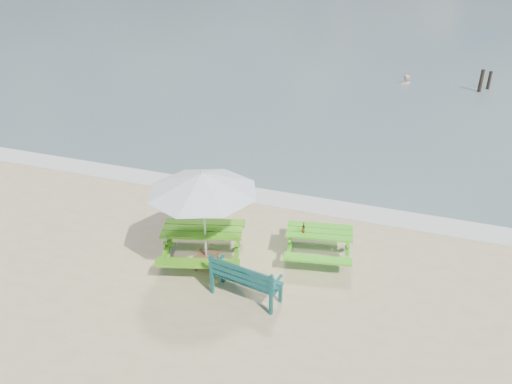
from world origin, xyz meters
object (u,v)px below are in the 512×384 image
(picnic_table_right, at_px, (319,244))
(side_table, at_px, (207,261))
(picnic_table_left, at_px, (204,245))
(patio_umbrella, at_px, (202,182))
(beer_bottle, at_px, (303,229))
(park_bench, at_px, (246,286))
(swimmer, at_px, (404,91))

(picnic_table_right, xyz_separation_m, side_table, (-2.21, -1.18, -0.17))
(picnic_table_left, xyz_separation_m, side_table, (0.17, -0.24, -0.24))
(picnic_table_right, height_order, patio_umbrella, patio_umbrella)
(picnic_table_left, distance_m, picnic_table_right, 2.56)
(side_table, relative_size, beer_bottle, 2.06)
(picnic_table_left, height_order, beer_bottle, beer_bottle)
(picnic_table_right, xyz_separation_m, park_bench, (-1.05, -1.85, -0.06))
(picnic_table_right, bearing_deg, park_bench, -119.55)
(beer_bottle, bearing_deg, park_bench, -113.43)
(patio_umbrella, bearing_deg, picnic_table_left, 125.55)
(picnic_table_right, height_order, side_table, picnic_table_right)
(picnic_table_left, relative_size, beer_bottle, 9.52)
(picnic_table_left, distance_m, patio_umbrella, 1.70)
(picnic_table_left, distance_m, beer_bottle, 2.22)
(patio_umbrella, distance_m, swimmer, 17.24)
(patio_umbrella, bearing_deg, park_bench, -29.83)
(picnic_table_left, distance_m, swimmer, 16.87)
(picnic_table_left, bearing_deg, swimmer, 79.29)
(beer_bottle, bearing_deg, picnic_table_right, 28.97)
(side_table, distance_m, beer_bottle, 2.22)
(park_bench, distance_m, swimmer, 17.57)
(picnic_table_right, distance_m, park_bench, 2.13)
(picnic_table_right, bearing_deg, patio_umbrella, -151.78)
(picnic_table_left, relative_size, park_bench, 1.56)
(picnic_table_left, height_order, swimmer, picnic_table_left)
(beer_bottle, bearing_deg, swimmer, 86.10)
(picnic_table_left, bearing_deg, picnic_table_right, 21.63)
(picnic_table_left, relative_size, picnic_table_right, 1.27)
(side_table, height_order, beer_bottle, beer_bottle)
(side_table, relative_size, swimmer, 0.31)
(patio_umbrella, bearing_deg, beer_bottle, 28.09)
(beer_bottle, distance_m, swimmer, 15.88)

